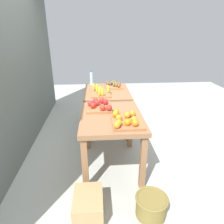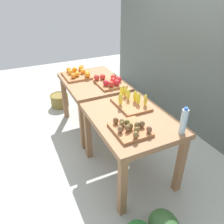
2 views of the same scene
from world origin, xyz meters
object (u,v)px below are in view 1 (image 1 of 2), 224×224
(display_table_left, at_px, (111,123))
(display_table_right, at_px, (107,97))
(banana_crate, at_px, (100,92))
(kiwi_bin, at_px, (114,85))
(orange_bin, at_px, (126,120))
(water_bottle, at_px, (91,78))
(wicker_basket, at_px, (151,206))
(watermelon_pile, at_px, (116,106))
(cardboard_produce_box, at_px, (88,205))
(apple_bin, at_px, (99,106))

(display_table_left, height_order, display_table_right, same)
(banana_crate, height_order, kiwi_bin, banana_crate)
(orange_bin, bearing_deg, water_bottle, 13.49)
(display_table_left, relative_size, wicker_basket, 3.06)
(display_table_right, height_order, watermelon_pile, display_table_right)
(watermelon_pile, bearing_deg, cardboard_produce_box, 168.93)
(watermelon_pile, bearing_deg, water_bottle, 130.14)
(wicker_basket, height_order, cardboard_produce_box, cardboard_produce_box)
(apple_bin, distance_m, wicker_basket, 1.41)
(banana_crate, bearing_deg, water_bottle, 13.23)
(display_table_right, distance_m, cardboard_produce_box, 2.04)
(water_bottle, bearing_deg, kiwi_bin, -118.30)
(water_bottle, bearing_deg, banana_crate, -166.77)
(display_table_left, xyz_separation_m, wicker_basket, (-0.87, -0.35, -0.54))
(banana_crate, bearing_deg, apple_bin, 177.31)
(banana_crate, distance_m, watermelon_pile, 1.38)
(orange_bin, distance_m, watermelon_pile, 2.37)
(watermelon_pile, bearing_deg, display_table_right, 164.14)
(display_table_left, height_order, watermelon_pile, display_table_left)
(display_table_left, xyz_separation_m, kiwi_bin, (1.34, -0.14, 0.15))
(display_table_right, distance_m, kiwi_bin, 0.30)
(apple_bin, bearing_deg, watermelon_pile, -13.00)
(display_table_left, relative_size, cardboard_produce_box, 2.60)
(kiwi_bin, bearing_deg, water_bottle, 61.70)
(orange_bin, distance_m, banana_crate, 1.16)
(orange_bin, distance_m, water_bottle, 1.87)
(kiwi_bin, relative_size, cardboard_produce_box, 0.92)
(display_table_left, distance_m, watermelon_pile, 2.11)
(orange_bin, bearing_deg, display_table_right, 6.33)
(display_table_right, bearing_deg, apple_bin, 170.04)
(orange_bin, xyz_separation_m, cardboard_produce_box, (-0.58, 0.45, -0.69))
(display_table_right, xyz_separation_m, cardboard_produce_box, (-1.94, 0.30, -0.54))
(display_table_right, height_order, kiwi_bin, kiwi_bin)
(cardboard_produce_box, bearing_deg, watermelon_pile, -11.07)
(orange_bin, bearing_deg, cardboard_produce_box, 141.89)
(wicker_basket, bearing_deg, banana_crate, 15.07)
(display_table_left, height_order, kiwi_bin, kiwi_bin)
(kiwi_bin, bearing_deg, display_table_left, 173.96)
(watermelon_pile, xyz_separation_m, cardboard_produce_box, (-2.84, 0.56, -0.00))
(cardboard_produce_box, bearing_deg, banana_crate, -5.93)
(wicker_basket, xyz_separation_m, cardboard_produce_box, (0.05, 0.65, 0.00))
(display_table_left, height_order, banana_crate, banana_crate)
(display_table_left, xyz_separation_m, watermelon_pile, (2.02, -0.26, -0.53))
(water_bottle, bearing_deg, watermelon_pile, -49.86)
(watermelon_pile, relative_size, wicker_basket, 1.80)
(water_bottle, bearing_deg, apple_bin, -174.33)
(apple_bin, height_order, kiwi_bin, apple_bin)
(cardboard_produce_box, bearing_deg, display_table_right, -8.78)
(display_table_left, relative_size, watermelon_pile, 1.70)
(orange_bin, relative_size, kiwi_bin, 1.27)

